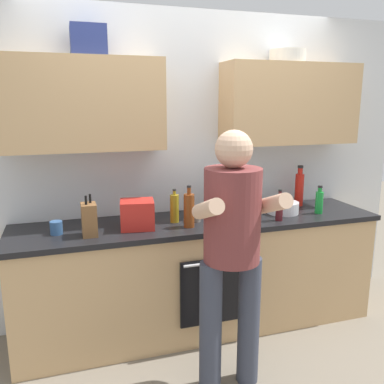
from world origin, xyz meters
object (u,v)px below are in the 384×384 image
object	(u,v)px
bottle_wine	(279,207)
bottle_oil	(174,208)
bottle_hotsauce	(299,188)
grocery_bag_produce	(237,205)
bottle_juice	(236,199)
bottle_vinegar	(189,210)
knife_block	(89,219)
bottle_soda	(319,201)
person_standing	(232,243)
grocery_bag_crisps	(137,214)
mixing_bowl	(283,207)
cup_stoneware	(195,215)
cup_tea	(56,228)

from	to	relation	value
bottle_wine	bottle_oil	world-z (taller)	bottle_oil
bottle_hotsauce	grocery_bag_produce	distance (m)	0.71
bottle_juice	bottle_oil	bearing A→B (deg)	-163.06
bottle_hotsauce	bottle_oil	size ratio (longest dim) A/B	1.38
bottle_vinegar	bottle_wine	size ratio (longest dim) A/B	1.27
bottle_vinegar	knife_block	world-z (taller)	bottle_vinegar
bottle_hotsauce	knife_block	bearing A→B (deg)	-170.86
bottle_soda	bottle_wine	size ratio (longest dim) A/B	0.95
person_standing	bottle_vinegar	world-z (taller)	person_standing
person_standing	bottle_oil	distance (m)	0.75
bottle_vinegar	grocery_bag_crisps	xyz separation A→B (m)	(-0.36, 0.09, -0.03)
grocery_bag_crisps	bottle_oil	bearing A→B (deg)	11.99
bottle_soda	grocery_bag_produce	size ratio (longest dim) A/B	0.94
mixing_bowl	grocery_bag_crisps	bearing A→B (deg)	-177.94
bottle_juice	bottle_vinegar	bearing A→B (deg)	-147.57
bottle_wine	mixing_bowl	size ratio (longest dim) A/B	0.95
bottle_vinegar	cup_stoneware	world-z (taller)	bottle_vinegar
bottle_vinegar	grocery_bag_produce	xyz separation A→B (m)	(0.43, 0.12, -0.03)
bottle_vinegar	grocery_bag_produce	world-z (taller)	bottle_vinegar
cup_tea	bottle_vinegar	bearing A→B (deg)	-7.16
person_standing	bottle_hotsauce	world-z (taller)	person_standing
bottle_wine	grocery_bag_crisps	world-z (taller)	bottle_wine
bottle_wine	cup_tea	xyz separation A→B (m)	(-1.63, 0.17, -0.06)
knife_block	grocery_bag_produce	distance (m)	1.14
person_standing	bottle_soda	size ratio (longest dim) A/B	7.10
knife_block	bottle_juice	bearing A→B (deg)	14.14
person_standing	bottle_oil	bearing A→B (deg)	102.02
bottle_vinegar	bottle_juice	distance (m)	0.61
bottle_hotsauce	grocery_bag_produce	xyz separation A→B (m)	(-0.68, -0.19, -0.05)
knife_block	grocery_bag_produce	xyz separation A→B (m)	(1.13, 0.10, -0.01)
bottle_oil	cup_stoneware	distance (m)	0.17
cup_tea	grocery_bag_produce	bearing A→B (deg)	0.22
person_standing	bottle_vinegar	xyz separation A→B (m)	(-0.09, 0.59, 0.06)
person_standing	cup_tea	size ratio (longest dim) A/B	17.76
grocery_bag_produce	bottle_oil	bearing A→B (deg)	176.68
bottle_juice	grocery_bag_crisps	size ratio (longest dim) A/B	0.98
bottle_vinegar	mixing_bowl	bearing A→B (deg)	8.80
grocery_bag_crisps	bottle_vinegar	bearing A→B (deg)	-13.53
bottle_wine	knife_block	size ratio (longest dim) A/B	0.86
bottle_soda	grocery_bag_crisps	xyz separation A→B (m)	(-1.48, 0.05, 0.00)
bottle_wine	bottle_oil	bearing A→B (deg)	165.43
bottle_wine	knife_block	world-z (taller)	knife_block
bottle_juice	bottle_wine	xyz separation A→B (m)	(0.19, -0.38, 0.01)
bottle_juice	mixing_bowl	world-z (taller)	bottle_juice
cup_tea	mixing_bowl	size ratio (longest dim) A/B	0.36
knife_block	bottle_soda	bearing A→B (deg)	0.39
bottle_juice	grocery_bag_crisps	xyz separation A→B (m)	(-0.88, -0.24, 0.01)
bottle_juice	bottle_hotsauce	bearing A→B (deg)	-1.57
bottle_vinegar	bottle_juice	size ratio (longest dim) A/B	1.33
bottle_wine	grocery_bag_produce	distance (m)	0.33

